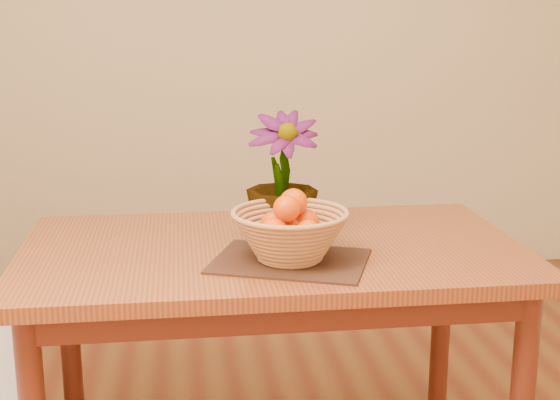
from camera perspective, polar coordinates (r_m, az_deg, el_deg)
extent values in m
cube|color=beige|center=(4.04, -3.98, 13.08)|extent=(4.00, 0.02, 2.70)
cube|color=brown|center=(2.20, -0.56, -3.84)|extent=(1.40, 0.80, 0.04)
cube|color=#4F1E12|center=(2.22, -0.55, -5.32)|extent=(1.28, 0.68, 0.08)
cylinder|color=#4F1E12|center=(2.64, -15.09, -9.92)|extent=(0.06, 0.06, 0.71)
cylinder|color=#4F1E12|center=(2.76, 11.70, -8.71)|extent=(0.06, 0.06, 0.71)
cube|color=#3A1E15|center=(2.05, 0.74, -4.48)|extent=(0.47, 0.41, 0.01)
cylinder|color=tan|center=(2.05, 0.74, -4.29)|extent=(0.16, 0.16, 0.01)
sphere|color=red|center=(2.02, 0.74, -2.17)|extent=(0.06, 0.06, 0.06)
sphere|color=red|center=(2.07, 1.87, -1.66)|extent=(0.07, 0.07, 0.07)
sphere|color=red|center=(2.06, -0.51, -1.77)|extent=(0.07, 0.07, 0.07)
sphere|color=red|center=(1.98, -0.43, -2.34)|extent=(0.07, 0.07, 0.07)
sphere|color=red|center=(1.98, 2.05, -2.40)|extent=(0.07, 0.07, 0.07)
sphere|color=red|center=(2.03, 1.00, -0.18)|extent=(0.07, 0.07, 0.07)
sphere|color=red|center=(1.98, 0.50, -0.63)|extent=(0.07, 0.07, 0.07)
imported|color=#184E16|center=(2.20, 0.15, 1.66)|extent=(0.22, 0.22, 0.37)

